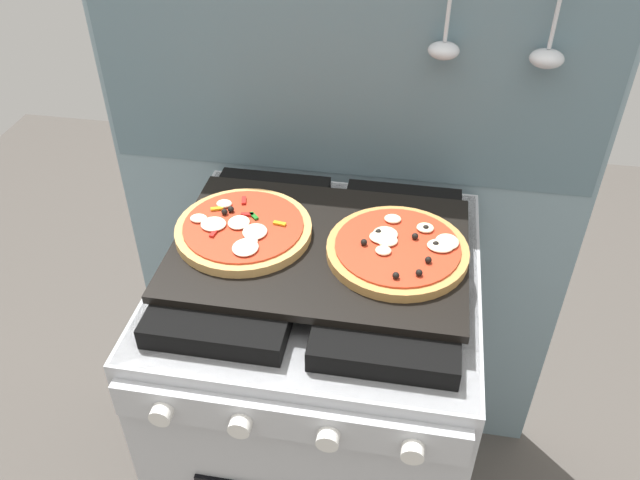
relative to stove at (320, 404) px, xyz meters
name	(u,v)px	position (x,y,z in m)	size (l,w,h in m)	color
kitchen_backsplash	(345,201)	(0.00, 0.34, 0.34)	(1.10, 0.09, 1.55)	#7A939E
stove	(320,404)	(0.00, 0.00, 0.00)	(0.60, 0.64, 0.90)	#B7BABF
baking_tray	(320,248)	(0.00, 0.00, 0.46)	(0.54, 0.38, 0.02)	black
pizza_left	(243,229)	(-0.15, 0.01, 0.48)	(0.26, 0.26, 0.03)	tan
pizza_right	(398,249)	(0.14, 0.00, 0.48)	(0.26, 0.26, 0.03)	#C18947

